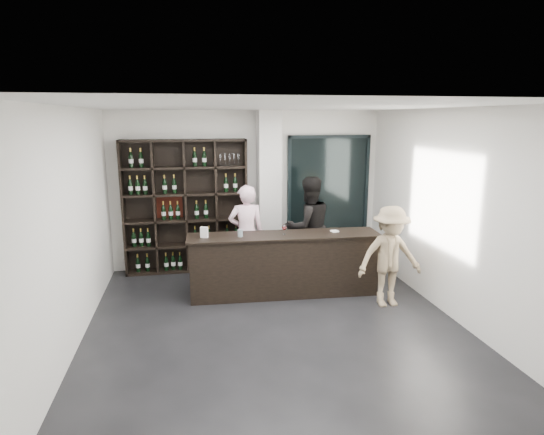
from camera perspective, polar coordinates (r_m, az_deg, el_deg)
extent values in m
cube|color=black|center=(6.34, 0.41, -13.48)|extent=(5.00, 5.50, 0.01)
cube|color=silver|center=(8.30, -0.40, 3.29)|extent=(0.40, 0.40, 2.90)
cube|color=black|center=(8.81, 7.07, 3.39)|extent=(1.60, 0.08, 2.10)
cube|color=black|center=(8.81, 7.07, 3.39)|extent=(1.48, 0.02, 1.98)
cube|color=black|center=(7.22, 1.51, -6.03)|extent=(2.93, 0.55, 0.96)
cube|color=black|center=(7.08, 1.53, -2.24)|extent=(3.01, 0.63, 0.03)
imported|color=#F9C9D7|center=(7.75, -3.24, -2.01)|extent=(0.62, 0.41, 1.67)
imported|color=black|center=(7.97, 4.59, -1.22)|extent=(0.98, 0.84, 1.78)
imported|color=#927C5E|center=(6.95, 14.56, -4.77)|extent=(0.98, 0.57, 1.52)
cylinder|color=silver|center=(6.95, -4.01, -1.97)|extent=(0.10, 0.10, 0.11)
cube|color=white|center=(7.31, 7.85, -1.71)|extent=(0.12, 0.12, 0.02)
cube|color=white|center=(6.94, -8.51, -1.85)|extent=(0.12, 0.09, 0.16)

